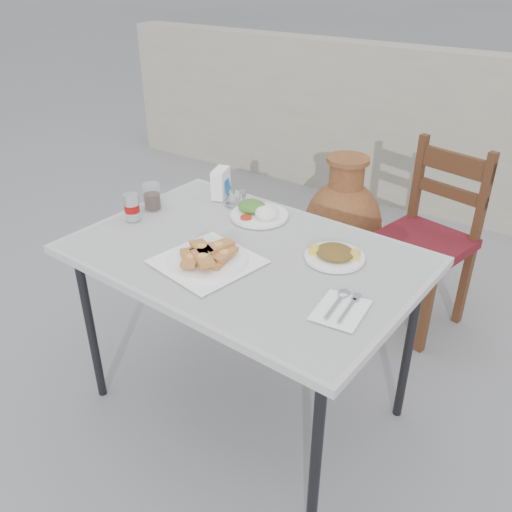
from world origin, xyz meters
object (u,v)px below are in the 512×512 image
Objects in this scene: condiment_caddy at (240,201)px; terracotta_urn at (342,228)px; pide_plate at (207,254)px; salad_chopped_plate at (335,254)px; chair at (427,237)px; napkin_holder at (221,183)px; salad_rice_plate at (259,212)px; cafe_table at (245,263)px; cola_glass at (152,198)px; soda_can at (132,207)px.

condiment_caddy reaches higher than terracotta_urn.
pide_plate is 3.40× the size of condiment_caddy.
salad_chopped_plate is 0.23× the size of chair.
napkin_holder is 0.98m from terracotta_urn.
chair reaches higher than pide_plate.
napkin_holder reaches higher than salad_rice_plate.
chair reaches higher than salad_rice_plate.
salad_rice_plate is 1.00m from chair.
terracotta_urn is (-0.05, 1.32, -0.46)m from pide_plate.
condiment_caddy is (-0.25, 0.32, 0.08)m from cafe_table.
cafe_table is at bearing -9.21° from cola_glass.
salad_rice_plate is at bearing -33.44° from napkin_holder.
chair is (0.47, 1.22, -0.33)m from pide_plate.
soda_can reaches higher than cola_glass.
condiment_caddy is at bearing 161.72° from salad_chopped_plate.
terracotta_urn is (0.27, 0.80, -0.49)m from napkin_holder.
soda_can is 0.85× the size of napkin_holder.
napkin_holder is 0.17× the size of terracotta_urn.
salad_rice_plate is 0.28m from napkin_holder.
chair reaches higher than soda_can.
cola_glass is 0.33m from napkin_holder.
napkin_holder reaches higher than condiment_caddy.
chair is 1.21× the size of terracotta_urn.
soda_can is 0.12× the size of chair.
salad_rice_plate is (-0.12, 0.28, 0.08)m from cafe_table.
cafe_table is 3.45× the size of pide_plate.
salad_chopped_plate is at bearing 23.33° from cafe_table.
condiment_caddy is 1.05m from chair.
pide_plate is at bearing -12.33° from soda_can.
soda_can is at bearing -110.08° from terracotta_urn.
terracotta_urn is (0.14, 0.84, -0.45)m from condiment_caddy.
salad_chopped_plate is 0.88m from cola_glass.
pide_plate is 3.47× the size of soda_can.
cafe_table is 0.57m from soda_can.
pide_plate is 1.59× the size of salad_rice_plate.
pide_plate reaches higher than salad_rice_plate.
cola_glass is at bearing -143.26° from condiment_caddy.
salad_chopped_plate is at bearing -34.27° from napkin_holder.
salad_chopped_plate is at bearing -81.74° from chair.
soda_can reaches higher than pide_plate.
soda_can is 0.48m from condiment_caddy.
cafe_table is 10.12× the size of napkin_holder.
salad_rice_plate is 0.31× the size of terracotta_urn.
soda_can is 0.14× the size of terracotta_urn.
pide_plate is at bearing -143.40° from salad_chopped_plate.
cafe_table is 0.54m from napkin_holder.
cafe_table is 12.13× the size of cola_glass.
salad_rice_plate is at bearing 23.20° from cola_glass.
pide_plate is at bearing -25.71° from cola_glass.
cafe_table is 6.08× the size of salad_chopped_plate.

